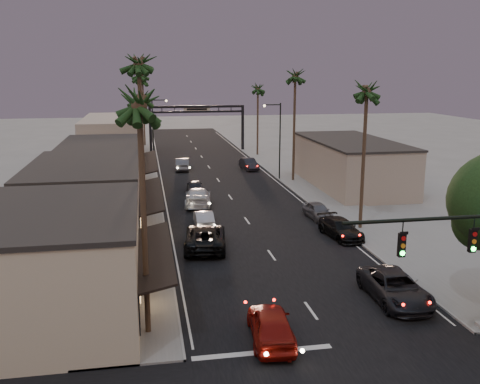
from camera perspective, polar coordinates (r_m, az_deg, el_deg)
name	(u,v)px	position (r m, az deg, el deg)	size (l,w,h in m)	color
ground	(226,191)	(57.40, -1.52, 0.12)	(200.00, 200.00, 0.00)	slate
road	(219,182)	(62.23, -2.22, 1.11)	(14.00, 120.00, 0.02)	black
sidewalk_left	(137,173)	(68.53, -10.95, 2.01)	(5.00, 92.00, 0.12)	slate
sidewalk_right	(283,168)	(70.83, 4.61, 2.55)	(5.00, 92.00, 0.12)	slate
storefront_near	(60,264)	(29.41, -18.69, -7.33)	(8.00, 12.00, 5.50)	#C0B393
storefront_mid	(86,201)	(42.75, -16.07, -0.98)	(8.00, 14.00, 5.50)	gray
storefront_far	(101,169)	(58.42, -14.56, 2.44)	(8.00, 16.00, 5.00)	#C0B393
storefront_dist	(112,138)	(81.07, -13.45, 5.62)	(8.00, 20.00, 6.00)	gray
building_right	(350,164)	(60.58, 11.68, 2.94)	(8.00, 18.00, 5.00)	gray
arch	(197,117)	(86.08, -4.61, 8.02)	(15.20, 0.40, 7.27)	black
streetlight_right	(278,135)	(62.71, 4.04, 6.11)	(2.13, 0.30, 9.00)	black
streetlight_left	(155,126)	(73.75, -9.07, 6.96)	(2.13, 0.30, 9.00)	black
palm_la	(139,96)	(24.40, -10.75, 10.03)	(3.20, 3.20, 13.20)	#38281C
palm_lb	(138,58)	(37.39, -10.78, 13.86)	(3.20, 3.20, 15.20)	#38281C
palm_lc	(141,94)	(51.42, -10.57, 10.23)	(3.20, 3.20, 12.20)	#38281C
palm_ld	(140,72)	(70.38, -10.61, 12.42)	(3.20, 3.20, 14.20)	#38281C
palm_ra	(367,86)	(42.92, 13.42, 10.96)	(3.20, 3.20, 13.20)	#38281C
palm_rb	(295,73)	(61.78, 5.93, 12.56)	(3.20, 3.20, 14.20)	#38281C
palm_rc	(258,86)	(81.22, 1.92, 11.26)	(3.20, 3.20, 12.20)	#38281C
palm_far	(142,78)	(93.39, -10.36, 11.85)	(3.20, 3.20, 13.20)	#38281C
oncoming_red	(271,325)	(26.02, 3.32, -13.95)	(1.95, 4.84, 1.65)	maroon
oncoming_pickup	(205,237)	(38.77, -3.73, -4.79)	(2.85, 6.18, 1.72)	black
oncoming_silver	(204,219)	(44.12, -3.91, -2.86)	(1.44, 4.12, 1.36)	#A7A7AD
oncoming_white	(198,197)	(51.11, -4.52, -0.51)	(2.38, 5.85, 1.70)	silver
oncoming_dgrey	(195,186)	(56.52, -4.85, 0.59)	(1.62, 4.02, 1.37)	black
oncoming_grey_far	(182,164)	(69.82, -6.18, 2.97)	(1.66, 4.77, 1.57)	#4C4D51
curbside_near	(395,287)	(31.32, 16.22, -9.75)	(2.65, 5.75, 1.60)	black
curbside_black	(341,228)	(41.92, 10.69, -3.84)	(2.01, 4.93, 1.43)	black
curbside_grey	(318,211)	(46.90, 8.31, -1.99)	(1.66, 4.12, 1.41)	#4F5054
curbside_far	(249,164)	(69.85, 0.95, 3.00)	(1.55, 4.45, 1.47)	black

